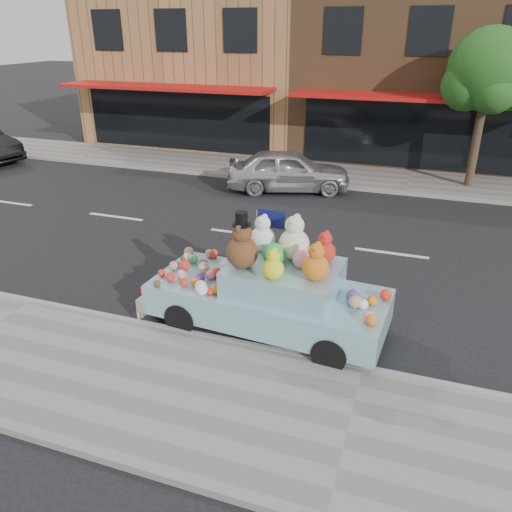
% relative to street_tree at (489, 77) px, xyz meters
% --- Properties ---
extents(ground, '(120.00, 120.00, 0.00)m').
position_rel_street_tree_xyz_m(ground, '(-2.03, -6.55, -3.69)').
color(ground, black).
rests_on(ground, ground).
extents(near_sidewalk, '(60.00, 3.00, 0.12)m').
position_rel_street_tree_xyz_m(near_sidewalk, '(-2.03, -13.05, -3.63)').
color(near_sidewalk, gray).
rests_on(near_sidewalk, ground).
extents(far_sidewalk, '(60.00, 3.00, 0.12)m').
position_rel_street_tree_xyz_m(far_sidewalk, '(-2.03, -0.05, -3.63)').
color(far_sidewalk, gray).
rests_on(far_sidewalk, ground).
extents(near_kerb, '(60.00, 0.12, 0.13)m').
position_rel_street_tree_xyz_m(near_kerb, '(-2.03, -11.55, -3.63)').
color(near_kerb, gray).
rests_on(near_kerb, ground).
extents(far_kerb, '(60.00, 0.12, 0.13)m').
position_rel_street_tree_xyz_m(far_kerb, '(-2.03, -1.55, -3.63)').
color(far_kerb, gray).
rests_on(far_kerb, ground).
extents(storefront_left, '(10.00, 9.80, 7.30)m').
position_rel_street_tree_xyz_m(storefront_left, '(-12.03, 5.42, -0.05)').
color(storefront_left, '#A27144').
rests_on(storefront_left, ground).
extents(storefront_mid, '(10.00, 9.80, 7.30)m').
position_rel_street_tree_xyz_m(storefront_mid, '(-2.03, 5.42, -0.05)').
color(storefront_mid, brown).
rests_on(storefront_mid, ground).
extents(street_tree, '(3.00, 2.70, 5.22)m').
position_rel_street_tree_xyz_m(street_tree, '(0.00, 0.00, 0.00)').
color(street_tree, '#38281C').
rests_on(street_tree, ground).
extents(car_silver, '(4.44, 2.81, 1.41)m').
position_rel_street_tree_xyz_m(car_silver, '(-5.90, -2.34, -2.99)').
color(car_silver, '#BDBCC2').
rests_on(car_silver, ground).
extents(art_car, '(4.59, 2.05, 2.36)m').
position_rel_street_tree_xyz_m(art_car, '(-3.89, -10.76, -2.90)').
color(art_car, black).
rests_on(art_car, ground).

